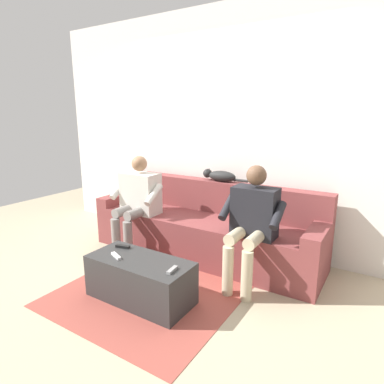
% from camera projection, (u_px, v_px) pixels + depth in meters
% --- Properties ---
extents(ground_plane, '(8.00, 8.00, 0.00)m').
position_uv_depth(ground_plane, '(167.00, 280.00, 3.17)').
color(ground_plane, tan).
extents(back_wall, '(5.14, 0.06, 2.77)m').
position_uv_depth(back_wall, '(225.00, 131.00, 3.82)').
color(back_wall, silver).
rests_on(back_wall, ground).
extents(couch, '(2.63, 0.73, 0.82)m').
position_uv_depth(couch, '(205.00, 229.00, 3.70)').
color(couch, brown).
rests_on(couch, ground).
extents(coffee_table, '(0.92, 0.42, 0.38)m').
position_uv_depth(coffee_table, '(140.00, 279.00, 2.81)').
color(coffee_table, '#2D2D2D').
rests_on(coffee_table, ground).
extents(person_left_seated, '(0.56, 0.52, 1.13)m').
position_uv_depth(person_left_seated, '(252.00, 219.00, 2.96)').
color(person_left_seated, black).
rests_on(person_left_seated, ground).
extents(person_right_seated, '(0.59, 0.50, 1.12)m').
position_uv_depth(person_right_seated, '(137.00, 198.00, 3.70)').
color(person_right_seated, beige).
rests_on(person_right_seated, ground).
extents(cat_on_backrest, '(0.56, 0.14, 0.14)m').
position_uv_depth(cat_on_backrest, '(220.00, 176.00, 3.73)').
color(cat_on_backrest, black).
rests_on(cat_on_backrest, couch).
extents(remote_black, '(0.14, 0.07, 0.03)m').
position_uv_depth(remote_black, '(123.00, 246.00, 3.00)').
color(remote_black, black).
rests_on(remote_black, coffee_table).
extents(remote_white, '(0.15, 0.09, 0.02)m').
position_uv_depth(remote_white, '(116.00, 256.00, 2.81)').
color(remote_white, white).
rests_on(remote_white, coffee_table).
extents(remote_gray, '(0.05, 0.13, 0.02)m').
position_uv_depth(remote_gray, '(172.00, 270.00, 2.55)').
color(remote_gray, gray).
rests_on(remote_gray, coffee_table).
extents(floor_rug, '(1.53, 1.53, 0.01)m').
position_uv_depth(floor_rug, '(152.00, 291.00, 2.98)').
color(floor_rug, '#9E473D').
rests_on(floor_rug, ground).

